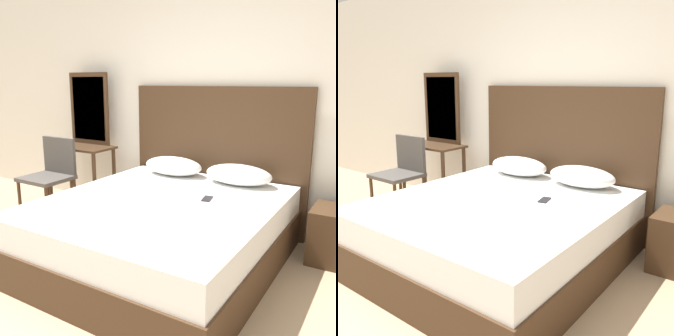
% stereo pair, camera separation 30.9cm
% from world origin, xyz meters
% --- Properties ---
extents(wall_back, '(10.00, 0.06, 2.70)m').
position_xyz_m(wall_back, '(0.00, 2.59, 1.35)').
color(wall_back, silver).
rests_on(wall_back, ground_plane).
extents(bed, '(1.81, 2.03, 0.55)m').
position_xyz_m(bed, '(0.09, 1.48, 0.27)').
color(bed, '#422B19').
rests_on(bed, ground_plane).
extents(headboard, '(1.90, 0.05, 1.46)m').
position_xyz_m(headboard, '(0.09, 2.52, 0.73)').
color(headboard, '#422B19').
rests_on(headboard, ground_plane).
extents(pillow_left, '(0.64, 0.36, 0.19)m').
position_xyz_m(pillow_left, '(-0.27, 2.26, 0.65)').
color(pillow_left, white).
rests_on(pillow_left, bed).
extents(pillow_right, '(0.64, 0.36, 0.19)m').
position_xyz_m(pillow_right, '(0.44, 2.26, 0.65)').
color(pillow_right, white).
rests_on(pillow_right, bed).
extents(phone_on_bed, '(0.10, 0.16, 0.01)m').
position_xyz_m(phone_on_bed, '(0.40, 1.69, 0.56)').
color(phone_on_bed, '#232328').
rests_on(phone_on_bed, bed).
extents(vanity_desk, '(0.80, 0.42, 0.76)m').
position_xyz_m(vanity_desk, '(-1.51, 2.19, 0.59)').
color(vanity_desk, '#422B19').
rests_on(vanity_desk, ground_plane).
extents(vanity_mirror, '(0.58, 0.03, 0.85)m').
position_xyz_m(vanity_mirror, '(-1.51, 2.37, 1.18)').
color(vanity_mirror, '#422B19').
rests_on(vanity_mirror, vanity_desk).
extents(chair, '(0.49, 0.45, 0.90)m').
position_xyz_m(chair, '(-1.53, 1.76, 0.53)').
color(chair, '#4C4742').
rests_on(chair, ground_plane).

